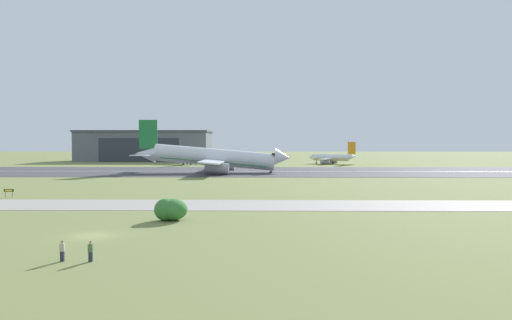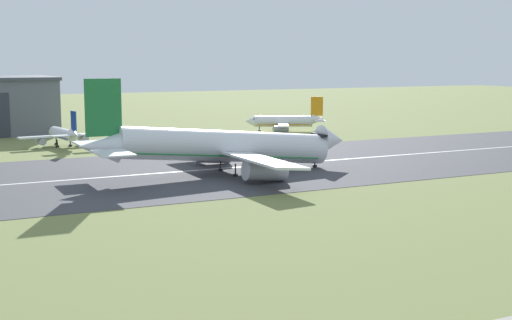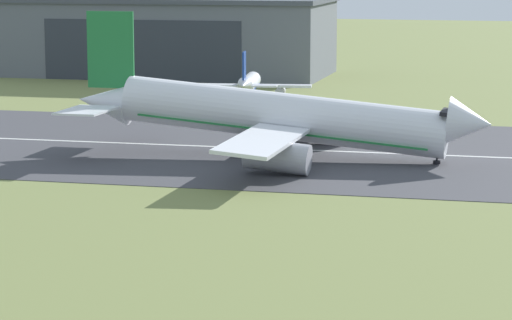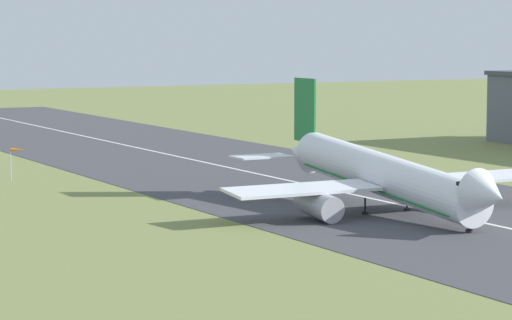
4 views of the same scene
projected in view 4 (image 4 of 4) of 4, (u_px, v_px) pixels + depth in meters
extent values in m
plane|color=olive|center=(5.00, 241.00, 137.35)|extent=(714.65, 714.65, 0.00)
cube|color=#3D3D42|center=(411.00, 207.00, 163.64)|extent=(474.65, 53.26, 0.06)
cube|color=silver|center=(411.00, 207.00, 163.64)|extent=(427.18, 0.70, 0.01)
cylinder|color=silver|center=(385.00, 175.00, 158.20)|extent=(38.79, 6.10, 8.60)
cone|color=silver|center=(489.00, 195.00, 139.05)|extent=(5.43, 5.54, 5.83)
cone|color=silver|center=(301.00, 153.00, 177.96)|extent=(7.00, 5.02, 5.43)
cube|color=black|center=(475.00, 183.00, 141.32)|extent=(1.21, 4.65, 0.53)
cube|color=#1E7238|center=(385.00, 187.00, 158.36)|extent=(34.52, 5.76, 3.06)
cube|color=silver|center=(303.00, 189.00, 151.79)|extent=(6.33, 20.34, 0.89)
cylinder|color=#A8A8B2|center=(319.00, 205.00, 151.67)|extent=(7.39, 3.50, 3.95)
cube|color=silver|center=(468.00, 178.00, 163.45)|extent=(6.33, 20.34, 0.89)
cylinder|color=#A8A8B2|center=(464.00, 194.00, 161.86)|extent=(7.39, 3.50, 3.95)
cube|color=#1E7238|center=(305.00, 110.00, 176.43)|extent=(5.93, 0.38, 9.26)
cube|color=silver|center=(262.00, 156.00, 174.34)|extent=(5.33, 8.42, 0.24)
cube|color=silver|center=(344.00, 152.00, 180.60)|extent=(5.33, 8.42, 0.24)
cylinder|color=black|center=(469.00, 224.00, 142.69)|extent=(0.24, 0.24, 2.24)
cylinder|color=black|center=(469.00, 231.00, 142.78)|extent=(0.84, 0.84, 0.44)
cylinder|color=black|center=(365.00, 206.00, 156.88)|extent=(0.24, 0.24, 2.24)
cylinder|color=black|center=(365.00, 213.00, 156.98)|extent=(0.84, 0.84, 0.44)
cylinder|color=black|center=(407.00, 203.00, 159.85)|extent=(0.24, 0.24, 2.24)
cylinder|color=black|center=(407.00, 210.00, 159.94)|extent=(0.84, 0.84, 0.44)
cylinder|color=#B7B7BC|center=(11.00, 164.00, 193.25)|extent=(0.14, 0.14, 5.20)
cone|color=orange|center=(18.00, 150.00, 192.84)|extent=(1.81, 2.20, 0.60)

